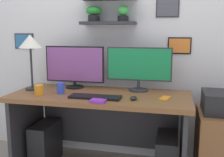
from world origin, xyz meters
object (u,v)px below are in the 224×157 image
desk_lamp (30,45)px  scissors_tray (98,101)px  coffee_mug (39,90)px  drawer_cabinet (223,150)px  desk (102,115)px  cell_phone (165,98)px  monitor_left (75,66)px  pen_cup (61,88)px  computer_mouse (134,98)px  computer_tower_left (46,143)px  monitor_right (139,67)px  keyboard (95,97)px

desk_lamp → scissors_tray: (0.75, -0.30, -0.42)m
coffee_mug → drawer_cabinet: (1.59, 0.15, -0.47)m
desk → cell_phone: (0.58, -0.09, 0.22)m
monitor_left → pen_cup: 0.33m
computer_mouse → drawer_cabinet: size_ratio=0.14×
coffee_mug → drawer_cabinet: 1.67m
computer_tower_left → pen_cup: bearing=-22.9°
computer_mouse → desk_lamp: bearing=171.2°
computer_mouse → computer_tower_left: 1.07m
desk → drawer_cabinet: 1.10m
desk_lamp → cell_phone: (1.26, -0.06, -0.43)m
monitor_left → desk_lamp: desk_lamp is taller
coffee_mug → scissors_tray: 0.60m
monitor_right → desk_lamp: 1.04m
keyboard → cell_phone: 0.59m
desk → desk_lamp: (-0.68, -0.03, 0.65)m
desk → drawer_cabinet: size_ratio=2.47×
computer_mouse → monitor_left: bearing=151.6°
pen_cup → scissors_tray: bearing=-27.6°
desk_lamp → computer_tower_left: (0.11, 0.01, -0.98)m
pen_cup → drawer_cabinet: size_ratio=0.15×
pen_cup → scissors_tray: pen_cup is taller
pen_cup → desk: bearing=18.8°
computer_mouse → computer_tower_left: computer_mouse is taller
monitor_right → pen_cup: bearing=-157.2°
keyboard → pen_cup: pen_cup is taller
cell_phone → monitor_right: bearing=149.9°
keyboard → desk_lamp: 0.82m
cell_phone → coffee_mug: bearing=-159.5°
monitor_left → monitor_right: 0.64m
monitor_left → scissors_tray: monitor_left is taller
monitor_right → pen_cup: size_ratio=6.09×
computer_mouse → cell_phone: size_ratio=0.64×
keyboard → pen_cup: bearing=165.9°
computer_tower_left → monitor_right: bearing=11.9°
computer_mouse → desk_lamp: 1.10m
drawer_cabinet → monitor_left: bearing=171.0°
monitor_left → drawer_cabinet: monitor_left is taller
monitor_right → computer_mouse: monitor_right is taller
keyboard → computer_tower_left: (-0.57, 0.18, -0.55)m
coffee_mug → pen_cup: bearing=26.8°
computer_tower_left → drawer_cabinet: bearing=-1.1°
monitor_left → computer_mouse: (0.65, -0.35, -0.20)m
monitor_right → scissors_tray: size_ratio=5.08×
computer_mouse → cell_phone: bearing=20.5°
pen_cup → monitor_left: bearing=84.0°
drawer_cabinet → computer_tower_left: drawer_cabinet is taller
monitor_right → desk_lamp: bearing=-169.0°
desk → coffee_mug: 0.61m
desk_lamp → scissors_tray: bearing=-22.1°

